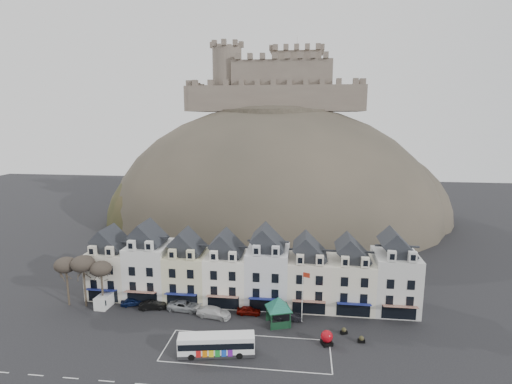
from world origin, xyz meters
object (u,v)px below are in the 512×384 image
at_px(red_buoy, 327,338).
at_px(flagpole, 303,293).
at_px(white_van, 106,299).
at_px(car_black, 152,305).
at_px(car_navy, 132,302).
at_px(car_charcoal, 288,316).
at_px(car_white, 214,312).
at_px(car_maroon, 249,311).
at_px(bus_shelter, 278,303).
at_px(bus, 216,344).
at_px(car_silver, 184,306).

height_order(red_buoy, flagpole, flagpole).
height_order(white_van, car_black, white_van).
relative_size(car_navy, car_charcoal, 0.85).
xyz_separation_m(car_white, car_maroon, (5.27, 1.48, -0.15)).
xyz_separation_m(bus_shelter, white_van, (-28.52, 2.71, -2.39)).
bearing_deg(white_van, bus, -25.13).
relative_size(car_silver, car_white, 0.96).
xyz_separation_m(white_van, car_silver, (13.25, -0.09, -0.28)).
relative_size(bus, car_silver, 1.93).
bearing_deg(red_buoy, car_navy, 166.16).
bearing_deg(flagpole, car_white, -179.52).
xyz_separation_m(white_van, car_white, (18.45, -1.69, -0.22)).
bearing_deg(car_white, bus_shelter, -85.41).
bearing_deg(white_van, car_charcoal, 1.02).
height_order(bus_shelter, car_navy, bus_shelter).
height_order(white_van, car_white, white_van).
distance_m(bus_shelter, flagpole, 3.96).
distance_m(car_navy, car_black, 3.86).
bearing_deg(car_black, bus, -143.51).
relative_size(white_van, car_charcoal, 1.06).
xyz_separation_m(car_black, car_white, (10.40, -1.29, 0.10)).
relative_size(bus, car_maroon, 2.68).
height_order(car_silver, car_maroon, car_silver).
relative_size(bus, car_charcoal, 2.36).
bearing_deg(white_van, car_navy, 8.98).
distance_m(flagpole, car_silver, 19.31).
distance_m(bus_shelter, car_white, 10.46).
height_order(red_buoy, car_white, red_buoy).
bearing_deg(car_maroon, car_silver, 88.44).
distance_m(white_van, car_silver, 13.25).
xyz_separation_m(bus, red_buoy, (14.39, 4.14, -0.51)).
distance_m(white_van, car_black, 8.06).
bearing_deg(bus, red_buoy, 6.02).
bearing_deg(car_navy, red_buoy, -122.81).
xyz_separation_m(bus, flagpole, (11.03, 9.81, 3.17)).
bearing_deg(bus_shelter, flagpole, -1.66).
bearing_deg(flagpole, car_charcoal, 169.60).
bearing_deg(car_white, flagpole, -79.18).
height_order(bus_shelter, car_black, bus_shelter).
height_order(bus, car_maroon, bus).
height_order(bus, car_charcoal, bus).
relative_size(bus_shelter, car_silver, 1.24).
bearing_deg(flagpole, white_van, 177.18).
relative_size(bus, flagpole, 1.23).
distance_m(bus, red_buoy, 14.98).
bearing_deg(car_maroon, car_black, 89.79).
bearing_deg(car_black, car_maroon, -102.64).
bearing_deg(car_silver, car_navy, 90.40).
distance_m(car_navy, car_maroon, 19.45).
bearing_deg(car_maroon, car_navy, 87.21).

